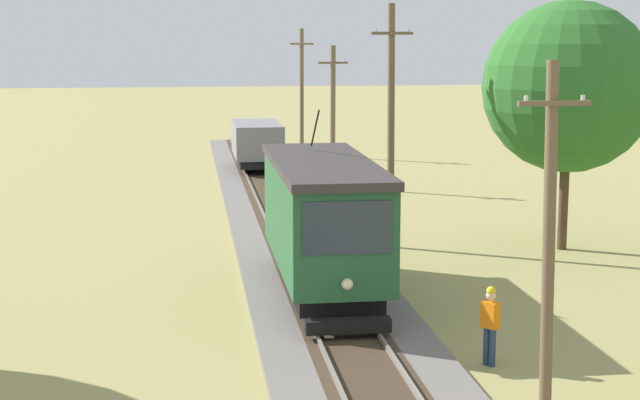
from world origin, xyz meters
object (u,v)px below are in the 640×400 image
Objects in this scene: freight_car at (257,143)px; utility_pole_far at (333,115)px; utility_pole_near_tram at (549,232)px; track_worker at (490,322)px; red_tram at (323,220)px; tree_left_near at (568,87)px; utility_pole_distant at (302,91)px; utility_pole_mid at (391,124)px.

freight_car is 6.42m from utility_pole_far.
utility_pole_near_tram is 3.41m from track_worker.
utility_pole_near_tram is (3.18, -8.24, 1.25)m from red_tram.
red_tram is at bearing -150.22° from tree_left_near.
utility_pole_mid is at bearing -90.00° from utility_pole_distant.
red_tram is 7.31m from utility_pole_mid.
utility_pole_near_tram is 0.89× the size of utility_pole_distant.
freight_car is 30.62m from track_worker.
red_tram is 1.03× the size of tree_left_near.
utility_pole_distant reaches higher than utility_pole_far.
tree_left_near is (5.66, -14.26, 2.02)m from utility_pole_far.
utility_pole_near_tram is 0.82× the size of utility_pole_mid.
tree_left_near is at bearing -77.98° from utility_pole_distant.
freight_car is at bearing -117.42° from track_worker.
utility_pole_distant is at bearing 90.00° from utility_pole_far.
track_worker is at bearing 98.36° from utility_pole_near_tram.
utility_pole_distant is at bearing 65.78° from freight_car.
red_tram is 31.85m from utility_pole_distant.
utility_pole_distant reaches higher than utility_pole_near_tram.
freight_car is 8.09m from utility_pole_distant.
tree_left_near is at bearing -65.62° from freight_car.
utility_pole_mid reaches higher than utility_pole_distant.
freight_car is at bearing 114.38° from tree_left_near.
red_tram is at bearing -99.35° from utility_pole_far.
utility_pole_mid is 0.99× the size of tree_left_near.
utility_pole_far is (3.18, 19.32, 1.22)m from red_tram.
tree_left_near reaches higher than track_worker.
utility_pole_mid is at bearing 63.14° from red_tram.
red_tram is 24.58m from freight_car.
utility_pole_mid is 13.06m from utility_pole_far.
freight_car is at bearing -114.22° from utility_pole_distant.
tree_left_near is (5.66, -26.59, 1.60)m from utility_pole_distant.
tree_left_near reaches higher than utility_pole_near_tram.
red_tram is 19.62m from utility_pole_far.
red_tram reaches higher than track_worker.
utility_pole_mid reaches higher than red_tram.
freight_car is 2.91× the size of track_worker.
utility_pole_mid is at bearing 90.00° from utility_pole_near_tram.
utility_pole_distant is (3.18, 31.65, 1.65)m from red_tram.
freight_car reaches higher than track_worker.
utility_pole_near_tram reaches higher than freight_car.
utility_pole_near_tram is 1.01× the size of utility_pole_far.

